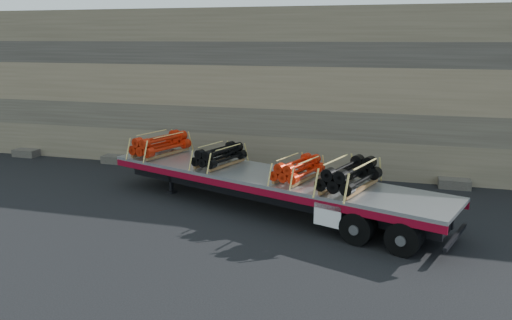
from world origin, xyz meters
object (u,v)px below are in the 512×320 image
Objects in this scene: bundle_rear at (350,176)px; bundle_midrear at (298,169)px; trailer at (267,192)px; bundle_front at (161,145)px; bundle_midfront at (220,156)px.

bundle_midrear is at bearing 180.00° from bundle_rear.
bundle_rear is at bearing -0.00° from trailer.
bundle_midrear is 1.82m from bundle_rear.
bundle_midrear is 0.83× the size of bundle_rear.
trailer is 5.35× the size of bundle_rear.
bundle_midfront is at bearing 0.00° from bundle_front.
bundle_rear is (2.84, -0.99, 1.04)m from trailer.
bundle_midrear is (3.08, -1.08, -0.01)m from bundle_midfront.
trailer is 6.46× the size of bundle_midrear.
bundle_midrear is at bearing -0.00° from trailer.
bundle_rear is (4.80, -1.68, 0.06)m from bundle_midfront.
trailer is 6.29× the size of bundle_midfront.
bundle_front is at bearing -180.00° from trailer.
bundle_rear reaches higher than trailer.
bundle_midrear is at bearing -0.00° from bundle_midfront.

